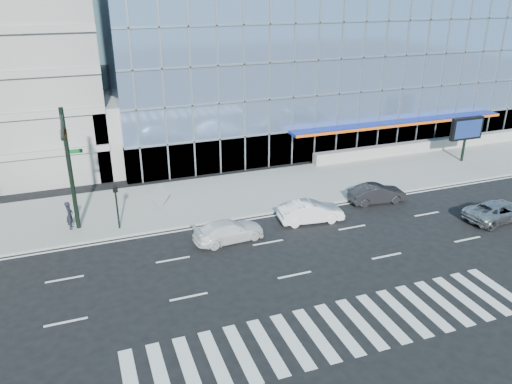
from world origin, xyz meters
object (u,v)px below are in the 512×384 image
(ped_signal_post, at_px, (116,200))
(traffic_signal, at_px, (66,146))
(dark_sedan, at_px, (377,194))
(marquee_sign, at_px, (467,129))
(tilted_panel, at_px, (161,196))
(white_suv, at_px, (229,231))
(white_sedan, at_px, (311,212))
(pedestrian, at_px, (70,215))
(silver_suv, at_px, (497,211))

(ped_signal_post, bearing_deg, traffic_signal, -171.48)
(ped_signal_post, relative_size, dark_sedan, 0.71)
(marquee_sign, height_order, tilted_panel, marquee_sign)
(tilted_panel, bearing_deg, marquee_sign, -31.10)
(white_suv, distance_m, dark_sedan, 12.14)
(marquee_sign, relative_size, white_suv, 0.88)
(white_sedan, height_order, tilted_panel, tilted_panel)
(pedestrian, distance_m, tilted_panel, 6.22)
(ped_signal_post, bearing_deg, tilted_panel, 35.52)
(ped_signal_post, bearing_deg, white_suv, -30.86)
(silver_suv, bearing_deg, ped_signal_post, 67.87)
(marquee_sign, relative_size, dark_sedan, 0.95)
(white_sedan, bearing_deg, dark_sedan, -72.27)
(pedestrian, bearing_deg, dark_sedan, -88.33)
(pedestrian, xyz_separation_m, tilted_panel, (6.12, 1.16, -0.03))
(pedestrian, bearing_deg, marquee_sign, -76.84)
(marquee_sign, xyz_separation_m, pedestrian, (-33.45, -1.94, -1.97))
(white_suv, relative_size, tilted_panel, 3.48)
(marquee_sign, distance_m, tilted_panel, 27.41)
(traffic_signal, relative_size, tilted_panel, 6.15)
(white_sedan, bearing_deg, white_suv, 102.40)
(dark_sedan, bearing_deg, silver_suv, -126.82)
(silver_suv, height_order, dark_sedan, dark_sedan)
(white_sedan, bearing_deg, marquee_sign, -64.78)
(ped_signal_post, relative_size, silver_suv, 0.62)
(white_sedan, bearing_deg, silver_suv, -103.02)
(white_suv, height_order, pedestrian, pedestrian)
(white_suv, xyz_separation_m, white_sedan, (6.00, 0.63, 0.07))
(silver_suv, relative_size, tilted_panel, 3.74)
(ped_signal_post, height_order, silver_suv, ped_signal_post)
(ped_signal_post, distance_m, white_sedan, 12.79)
(white_suv, xyz_separation_m, pedestrian, (-9.26, 4.88, 0.44))
(pedestrian, bearing_deg, tilted_panel, -69.46)
(silver_suv, bearing_deg, white_sedan, 65.32)
(tilted_panel, bearing_deg, ped_signal_post, -177.23)
(dark_sedan, xyz_separation_m, pedestrian, (-21.26, 3.05, 0.40))
(ped_signal_post, distance_m, tilted_panel, 4.04)
(marquee_sign, relative_size, pedestrian, 2.12)
(ped_signal_post, relative_size, white_sedan, 0.68)
(ped_signal_post, distance_m, marquee_sign, 30.67)
(silver_suv, height_order, white_suv, silver_suv)
(silver_suv, bearing_deg, marquee_sign, -35.93)
(silver_suv, distance_m, tilted_panel, 23.24)
(dark_sedan, relative_size, tilted_panel, 3.24)
(ped_signal_post, distance_m, silver_suv, 25.45)
(white_suv, xyz_separation_m, dark_sedan, (12.00, 1.83, 0.04))
(dark_sedan, height_order, tilted_panel, tilted_panel)
(ped_signal_post, xyz_separation_m, tilted_panel, (3.17, 2.26, -1.08))
(white_suv, bearing_deg, traffic_signal, 62.86)
(white_suv, bearing_deg, tilted_panel, 21.47)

